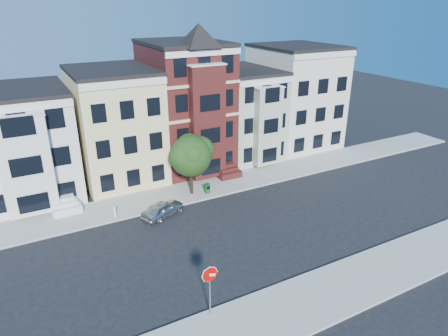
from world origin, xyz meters
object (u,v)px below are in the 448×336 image
street_tree (191,159)px  stop_sign (210,288)px  parked_car (163,209)px  newspaper_box (207,188)px  fire_hydrant (115,213)px

street_tree → stop_sign: (-5.07, -13.82, -1.53)m
stop_sign → parked_car: bearing=104.4°
street_tree → newspaper_box: size_ratio=7.34×
street_tree → fire_hydrant: bearing=-172.1°
street_tree → parked_car: street_tree is taller
newspaper_box → fire_hydrant: newspaper_box is taller
parked_car → fire_hydrant: (-3.42, 1.41, -0.11)m
fire_hydrant → stop_sign: stop_sign is taller
street_tree → stop_sign: bearing=-110.1°
stop_sign → newspaper_box: bearing=86.6°
parked_car → stop_sign: stop_sign is taller
parked_car → newspaper_box: bearing=-91.9°
newspaper_box → fire_hydrant: (-8.17, -0.35, -0.08)m
street_tree → newspaper_box: street_tree is taller
parked_car → stop_sign: (-1.54, -11.46, 1.24)m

